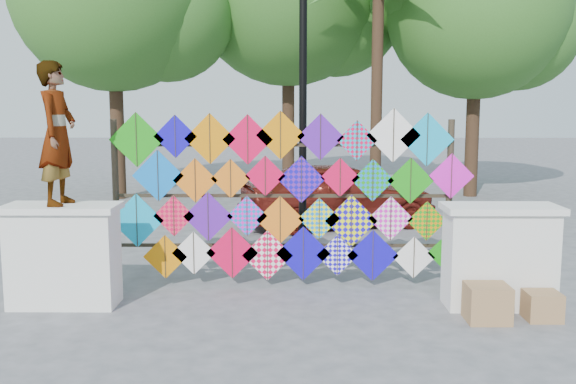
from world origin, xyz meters
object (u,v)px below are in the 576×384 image
at_px(sedan, 338,194).
at_px(lamppost, 303,92).
at_px(vendor_woman, 57,134).
at_px(kite_rack, 287,198).

bearing_deg(sedan, lamppost, 149.27).
distance_m(vendor_woman, sedan, 6.66).
bearing_deg(vendor_woman, kite_rack, -67.67).
relative_size(vendor_woman, lamppost, 0.39).
height_order(kite_rack, sedan, kite_rack).
relative_size(vendor_woman, sedan, 0.44).
height_order(sedan, lamppost, lamppost).
height_order(kite_rack, vendor_woman, vendor_woman).
distance_m(kite_rack, sedan, 4.51).
bearing_deg(lamppost, sedan, 76.09).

